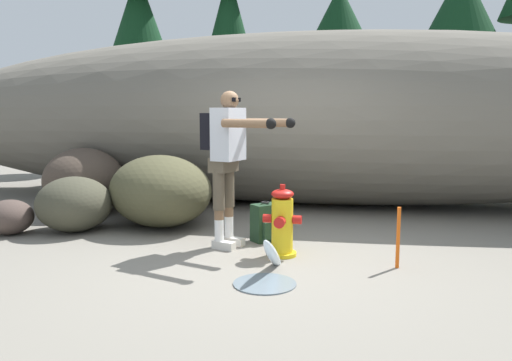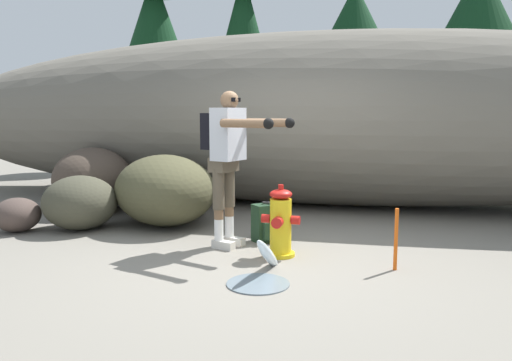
{
  "view_description": "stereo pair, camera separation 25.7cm",
  "coord_description": "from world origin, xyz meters",
  "px_view_note": "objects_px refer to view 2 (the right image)",
  "views": [
    {
      "loc": [
        1.04,
        -4.87,
        1.5
      ],
      "look_at": [
        -0.15,
        0.51,
        0.75
      ],
      "focal_mm": 35.2,
      "sensor_mm": 36.0,
      "label": 1
    },
    {
      "loc": [
        1.29,
        -4.8,
        1.5
      ],
      "look_at": [
        -0.15,
        0.51,
        0.75
      ],
      "focal_mm": 35.2,
      "sensor_mm": 36.0,
      "label": 2
    }
  ],
  "objects_px": {
    "boulder_mid": "(80,203)",
    "boulder_outlier": "(17,215)",
    "fire_hydrant": "(281,224)",
    "boulder_large": "(165,190)",
    "utility_worker": "(228,149)",
    "spare_backpack": "(266,223)",
    "survey_stake": "(396,239)",
    "boulder_small": "(93,180)"
  },
  "relations": [
    {
      "from": "boulder_mid",
      "to": "boulder_outlier",
      "type": "height_order",
      "value": "boulder_mid"
    },
    {
      "from": "fire_hydrant",
      "to": "boulder_large",
      "type": "xyz_separation_m",
      "value": [
        -1.82,
        1.08,
        0.12
      ]
    },
    {
      "from": "utility_worker",
      "to": "spare_backpack",
      "type": "relative_size",
      "value": 3.68
    },
    {
      "from": "boulder_large",
      "to": "survey_stake",
      "type": "bearing_deg",
      "value": -22.71
    },
    {
      "from": "utility_worker",
      "to": "survey_stake",
      "type": "relative_size",
      "value": 2.88
    },
    {
      "from": "boulder_small",
      "to": "boulder_mid",
      "type": "bearing_deg",
      "value": -64.66
    },
    {
      "from": "boulder_mid",
      "to": "boulder_outlier",
      "type": "bearing_deg",
      "value": -155.37
    },
    {
      "from": "boulder_large",
      "to": "boulder_small",
      "type": "relative_size",
      "value": 1.3
    },
    {
      "from": "spare_backpack",
      "to": "survey_stake",
      "type": "distance_m",
      "value": 1.63
    },
    {
      "from": "boulder_large",
      "to": "boulder_mid",
      "type": "relative_size",
      "value": 1.75
    },
    {
      "from": "survey_stake",
      "to": "spare_backpack",
      "type": "bearing_deg",
      "value": 153.4
    },
    {
      "from": "boulder_mid",
      "to": "survey_stake",
      "type": "xyz_separation_m",
      "value": [
        3.92,
        -0.69,
        -0.05
      ]
    },
    {
      "from": "boulder_mid",
      "to": "spare_backpack",
      "type": "bearing_deg",
      "value": 0.77
    },
    {
      "from": "fire_hydrant",
      "to": "boulder_large",
      "type": "bearing_deg",
      "value": 149.43
    },
    {
      "from": "utility_worker",
      "to": "boulder_small",
      "type": "xyz_separation_m",
      "value": [
        -2.64,
        1.42,
        -0.61
      ]
    },
    {
      "from": "boulder_large",
      "to": "spare_backpack",
      "type": "bearing_deg",
      "value": -18.81
    },
    {
      "from": "utility_worker",
      "to": "boulder_outlier",
      "type": "height_order",
      "value": "utility_worker"
    },
    {
      "from": "fire_hydrant",
      "to": "utility_worker",
      "type": "relative_size",
      "value": 0.44
    },
    {
      "from": "survey_stake",
      "to": "boulder_large",
      "type": "bearing_deg",
      "value": 157.29
    },
    {
      "from": "utility_worker",
      "to": "spare_backpack",
      "type": "xyz_separation_m",
      "value": [
        0.35,
        0.35,
        -0.88
      ]
    },
    {
      "from": "spare_backpack",
      "to": "survey_stake",
      "type": "xyz_separation_m",
      "value": [
        1.45,
        -0.73,
        0.08
      ]
    },
    {
      "from": "boulder_mid",
      "to": "boulder_small",
      "type": "bearing_deg",
      "value": 115.34
    },
    {
      "from": "utility_worker",
      "to": "boulder_mid",
      "type": "relative_size",
      "value": 1.84
    },
    {
      "from": "fire_hydrant",
      "to": "survey_stake",
      "type": "relative_size",
      "value": 1.27
    },
    {
      "from": "spare_backpack",
      "to": "boulder_outlier",
      "type": "bearing_deg",
      "value": -128.07
    },
    {
      "from": "boulder_outlier",
      "to": "boulder_small",
      "type": "bearing_deg",
      "value": 82.89
    },
    {
      "from": "utility_worker",
      "to": "survey_stake",
      "type": "bearing_deg",
      "value": 5.39
    },
    {
      "from": "boulder_outlier",
      "to": "boulder_large",
      "type": "bearing_deg",
      "value": 28.24
    },
    {
      "from": "utility_worker",
      "to": "spare_backpack",
      "type": "distance_m",
      "value": 1.01
    },
    {
      "from": "fire_hydrant",
      "to": "boulder_outlier",
      "type": "bearing_deg",
      "value": 176.67
    },
    {
      "from": "boulder_large",
      "to": "survey_stake",
      "type": "distance_m",
      "value": 3.24
    },
    {
      "from": "boulder_large",
      "to": "boulder_outlier",
      "type": "distance_m",
      "value": 1.87
    },
    {
      "from": "utility_worker",
      "to": "boulder_large",
      "type": "relative_size",
      "value": 1.05
    },
    {
      "from": "boulder_large",
      "to": "boulder_outlier",
      "type": "relative_size",
      "value": 2.85
    },
    {
      "from": "boulder_large",
      "to": "boulder_outlier",
      "type": "height_order",
      "value": "boulder_large"
    },
    {
      "from": "fire_hydrant",
      "to": "spare_backpack",
      "type": "xyz_separation_m",
      "value": [
        -0.29,
        0.55,
        -0.13
      ]
    },
    {
      "from": "spare_backpack",
      "to": "boulder_small",
      "type": "xyz_separation_m",
      "value": [
        -2.99,
        1.07,
        0.27
      ]
    },
    {
      "from": "boulder_small",
      "to": "boulder_outlier",
      "type": "xyz_separation_m",
      "value": [
        -0.18,
        -1.42,
        -0.27
      ]
    },
    {
      "from": "utility_worker",
      "to": "boulder_small",
      "type": "bearing_deg",
      "value": 168.77
    },
    {
      "from": "boulder_mid",
      "to": "boulder_outlier",
      "type": "relative_size",
      "value": 1.63
    },
    {
      "from": "spare_backpack",
      "to": "boulder_large",
      "type": "height_order",
      "value": "boulder_large"
    },
    {
      "from": "utility_worker",
      "to": "boulder_small",
      "type": "distance_m",
      "value": 3.06
    }
  ]
}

